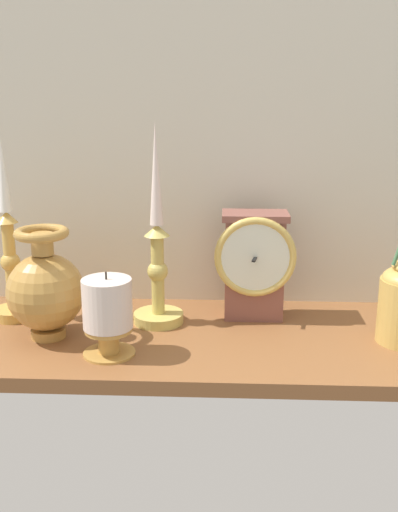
% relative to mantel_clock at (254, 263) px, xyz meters
% --- Properties ---
extents(ground_plane, '(1.00, 0.36, 0.02)m').
position_rel_mantel_clock_xyz_m(ground_plane, '(-0.07, -0.08, -0.12)').
color(ground_plane, brown).
extents(back_wall, '(1.20, 0.02, 0.65)m').
position_rel_mantel_clock_xyz_m(back_wall, '(-0.07, 0.10, 0.22)').
color(back_wall, silver).
rests_on(back_wall, ground_plane).
extents(mantel_clock, '(0.15, 0.10, 0.20)m').
position_rel_mantel_clock_xyz_m(mantel_clock, '(0.00, 0.00, 0.00)').
color(mantel_clock, brown).
rests_on(mantel_clock, ground_plane).
extents(candlestick_tall_left, '(0.08, 0.08, 0.34)m').
position_rel_mantel_clock_xyz_m(candlestick_tall_left, '(-0.44, -0.02, 0.01)').
color(candlestick_tall_left, gold).
rests_on(candlestick_tall_left, ground_plane).
extents(candlestick_tall_center, '(0.09, 0.09, 0.36)m').
position_rel_mantel_clock_xyz_m(candlestick_tall_center, '(-0.17, -0.03, 0.01)').
color(candlestick_tall_center, tan).
rests_on(candlestick_tall_center, ground_plane).
extents(brass_vase_bulbous, '(0.13, 0.13, 0.19)m').
position_rel_mantel_clock_xyz_m(brass_vase_bulbous, '(-0.35, -0.11, -0.02)').
color(brass_vase_bulbous, '#B2823C').
rests_on(brass_vase_bulbous, ground_plane).
extents(pillar_candle_front, '(0.08, 0.08, 0.14)m').
position_rel_mantel_clock_xyz_m(pillar_candle_front, '(-0.24, -0.17, -0.03)').
color(pillar_candle_front, '#BB8B40').
rests_on(pillar_candle_front, ground_plane).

